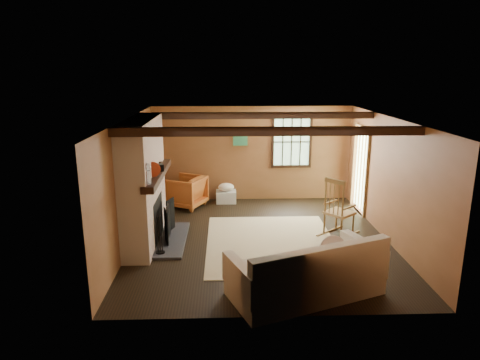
{
  "coord_description": "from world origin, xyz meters",
  "views": [
    {
      "loc": [
        -0.69,
        -7.92,
        3.28
      ],
      "look_at": [
        -0.39,
        0.4,
        1.12
      ],
      "focal_mm": 32.0,
      "sensor_mm": 36.0,
      "label": 1
    }
  ],
  "objects_px": {
    "sofa": "(308,276)",
    "laundry_basket": "(226,197)",
    "fireplace": "(145,187)",
    "rocking_chair": "(338,211)",
    "armchair": "(186,192)"
  },
  "relations": [
    {
      "from": "rocking_chair",
      "to": "laundry_basket",
      "type": "height_order",
      "value": "rocking_chair"
    },
    {
      "from": "rocking_chair",
      "to": "sofa",
      "type": "bearing_deg",
      "value": 116.09
    },
    {
      "from": "fireplace",
      "to": "armchair",
      "type": "relative_size",
      "value": 2.84
    },
    {
      "from": "fireplace",
      "to": "laundry_basket",
      "type": "xyz_separation_m",
      "value": [
        1.56,
        2.48,
        -0.95
      ]
    },
    {
      "from": "fireplace",
      "to": "laundry_basket",
      "type": "height_order",
      "value": "fireplace"
    },
    {
      "from": "rocking_chair",
      "to": "armchair",
      "type": "distance_m",
      "value": 3.8
    },
    {
      "from": "rocking_chair",
      "to": "laundry_basket",
      "type": "xyz_separation_m",
      "value": [
        -2.25,
        2.29,
        -0.36
      ]
    },
    {
      "from": "fireplace",
      "to": "armchair",
      "type": "height_order",
      "value": "fireplace"
    },
    {
      "from": "rocking_chair",
      "to": "sofa",
      "type": "distance_m",
      "value": 2.62
    },
    {
      "from": "fireplace",
      "to": "rocking_chair",
      "type": "bearing_deg",
      "value": 2.79
    },
    {
      "from": "fireplace",
      "to": "rocking_chair",
      "type": "xyz_separation_m",
      "value": [
        3.81,
        0.19,
        -0.59
      ]
    },
    {
      "from": "fireplace",
      "to": "rocking_chair",
      "type": "height_order",
      "value": "fireplace"
    },
    {
      "from": "rocking_chair",
      "to": "armchair",
      "type": "xyz_separation_m",
      "value": [
        -3.24,
        1.97,
        -0.13
      ]
    },
    {
      "from": "sofa",
      "to": "laundry_basket",
      "type": "relative_size",
      "value": 4.95
    },
    {
      "from": "fireplace",
      "to": "laundry_basket",
      "type": "distance_m",
      "value": 3.08
    }
  ]
}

